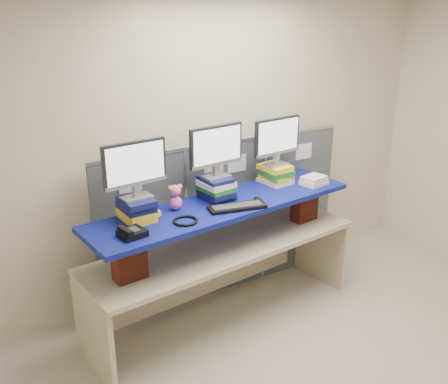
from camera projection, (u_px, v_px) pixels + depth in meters
room at (373, 221)px, 3.15m from camera, size 5.00×4.00×2.80m
cubicle_partition at (226, 217)px, 4.79m from camera, size 2.60×0.06×1.53m
desk at (224, 259)px, 4.34m from camera, size 2.55×0.97×0.76m
brick_pier_left at (129, 259)px, 3.68m from camera, size 0.25×0.15×0.33m
brick_pier_right at (304, 204)px, 4.71m from camera, size 0.25×0.15×0.33m
blue_board at (224, 206)px, 4.17m from camera, size 2.44×0.83×0.04m
book_stack_left at (137, 209)px, 3.80m from camera, size 0.27×0.31×0.18m
book_stack_center at (216, 188)px, 4.22m from camera, size 0.28×0.31×0.20m
book_stack_right at (275, 174)px, 4.61m from camera, size 0.27×0.31×0.17m
monitor_left at (135, 166)px, 3.68m from camera, size 0.51×0.16×0.44m
monitor_center at (216, 148)px, 4.10m from camera, size 0.51×0.16×0.44m
monitor_right at (277, 139)px, 4.49m from camera, size 0.51×0.16×0.44m
keyboard at (237, 207)px, 4.04m from camera, size 0.50×0.26×0.03m
mouse at (258, 199)px, 4.21m from camera, size 0.07×0.11×0.03m
desk_phone at (131, 233)px, 3.55m from camera, size 0.21×0.19×0.08m
headset at (185, 221)px, 3.79m from camera, size 0.23×0.23×0.02m
plush_toy at (175, 197)px, 3.99m from camera, size 0.12×0.09×0.21m
binder_stack at (314, 181)px, 4.58m from camera, size 0.25×0.22×0.08m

